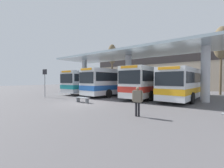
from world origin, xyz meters
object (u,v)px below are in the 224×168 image
object	(u,v)px
transit_bus_right_bay	(152,81)
pedestrian_waiting	(137,98)
info_sign_platform	(45,77)
poplar_tree_behind_right	(221,43)
waiting_bench_near_pillar	(82,99)
transit_bus_far_right_bay	(188,83)
transit_bus_center_bay	(119,81)
transit_bus_left_bay	(95,81)
poplar_tree_behind_left	(112,55)
parked_car_street	(134,85)

from	to	relation	value
transit_bus_right_bay	pedestrian_waiting	world-z (taller)	transit_bus_right_bay
info_sign_platform	pedestrian_waiting	world-z (taller)	info_sign_platform
transit_bus_right_bay	poplar_tree_behind_right	world-z (taller)	poplar_tree_behind_right
transit_bus_right_bay	info_sign_platform	bearing A→B (deg)	37.16
pedestrian_waiting	transit_bus_right_bay	bearing A→B (deg)	94.32
waiting_bench_near_pillar	info_sign_platform	distance (m)	7.11
poplar_tree_behind_right	transit_bus_far_right_bay	bearing A→B (deg)	-109.53
transit_bus_far_right_bay	poplar_tree_behind_right	bearing A→B (deg)	-108.09
transit_bus_center_bay	poplar_tree_behind_right	world-z (taller)	poplar_tree_behind_right
transit_bus_left_bay	waiting_bench_near_pillar	world-z (taller)	transit_bus_left_bay
poplar_tree_behind_right	info_sign_platform	bearing A→B (deg)	-135.17
pedestrian_waiting	poplar_tree_behind_right	xyz separation A→B (m)	(3.00, 17.65, 5.96)
info_sign_platform	pedestrian_waiting	bearing A→B (deg)	-6.53
transit_bus_left_bay	info_sign_platform	bearing A→B (deg)	80.89
transit_bus_far_right_bay	info_sign_platform	bearing A→B (deg)	34.56
info_sign_platform	poplar_tree_behind_left	bearing A→B (deg)	98.44
info_sign_platform	pedestrian_waiting	xyz separation A→B (m)	(13.24, -1.51, -1.32)
transit_bus_left_bay	pedestrian_waiting	bearing A→B (deg)	141.82
waiting_bench_near_pillar	parked_car_street	distance (m)	20.59
waiting_bench_near_pillar	info_sign_platform	bearing A→B (deg)	179.63
pedestrian_waiting	poplar_tree_behind_right	world-z (taller)	poplar_tree_behind_right
poplar_tree_behind_right	waiting_bench_near_pillar	bearing A→B (deg)	-120.17
transit_bus_right_bay	parked_car_street	bearing A→B (deg)	-53.97
transit_bus_right_bay	parked_car_street	distance (m)	14.63
transit_bus_far_right_bay	poplar_tree_behind_left	bearing A→B (deg)	-21.93
transit_bus_far_right_bay	waiting_bench_near_pillar	size ratio (longest dim) A/B	7.96
poplar_tree_behind_right	poplar_tree_behind_left	bearing A→B (deg)	-179.09
transit_bus_right_bay	waiting_bench_near_pillar	bearing A→B (deg)	67.12
transit_bus_center_bay	info_sign_platform	size ratio (longest dim) A/B	3.62
transit_bus_center_bay	parked_car_street	bearing A→B (deg)	-67.29
transit_bus_center_bay	transit_bus_far_right_bay	bearing A→B (deg)	-170.93
info_sign_platform	poplar_tree_behind_right	distance (m)	23.36
waiting_bench_near_pillar	transit_bus_center_bay	bearing A→B (deg)	101.13
poplar_tree_behind_right	parked_car_street	distance (m)	16.94
transit_bus_center_bay	poplar_tree_behind_right	distance (m)	14.66
transit_bus_right_bay	poplar_tree_behind_right	distance (m)	11.37
transit_bus_left_bay	waiting_bench_near_pillar	size ratio (longest dim) A/B	6.89
transit_bus_right_bay	pedestrian_waiting	size ratio (longest dim) A/B	6.96
poplar_tree_behind_right	parked_car_street	xyz separation A→B (m)	(-15.45, 3.49, -6.02)
poplar_tree_behind_right	transit_bus_left_bay	bearing A→B (deg)	-150.40
transit_bus_far_right_bay	waiting_bench_near_pillar	bearing A→B (deg)	54.07
transit_bus_right_bay	parked_car_street	world-z (taller)	transit_bus_right_bay
info_sign_platform	parked_car_street	xyz separation A→B (m)	(0.78, 19.63, -1.38)
pedestrian_waiting	info_sign_platform	bearing A→B (deg)	158.79
waiting_bench_near_pillar	poplar_tree_behind_left	distance (m)	19.59
transit_bus_right_bay	waiting_bench_near_pillar	world-z (taller)	transit_bus_right_bay
transit_bus_center_bay	pedestrian_waiting	distance (m)	12.32
transit_bus_right_bay	waiting_bench_near_pillar	size ratio (longest dim) A/B	7.51
poplar_tree_behind_left	waiting_bench_near_pillar	bearing A→B (deg)	-59.98
pedestrian_waiting	poplar_tree_behind_left	distance (m)	24.14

